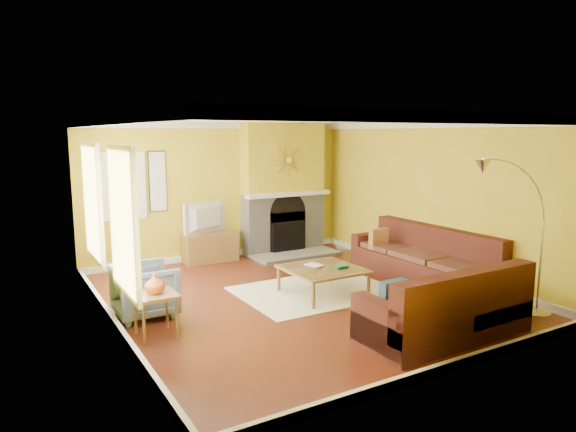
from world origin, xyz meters
TOP-DOWN VIEW (x-y plane):
  - floor at (0.00, 0.00)m, footprint 5.50×6.00m
  - ceiling at (0.00, 0.00)m, footprint 5.50×6.00m
  - wall_back at (0.00, 3.01)m, footprint 5.50×0.02m
  - wall_front at (0.00, -3.01)m, footprint 5.50×0.02m
  - wall_left at (-2.76, 0.00)m, footprint 0.02×6.00m
  - wall_right at (2.76, 0.00)m, footprint 0.02×6.00m
  - baseboard at (0.00, 0.00)m, footprint 5.50×6.00m
  - crown_molding at (0.00, 0.00)m, footprint 5.50×6.00m
  - window_left_near at (-2.72, 1.30)m, footprint 0.06×1.22m
  - window_left_far at (-2.72, -0.60)m, footprint 0.06×1.22m
  - window_back at (-1.90, 2.96)m, footprint 0.82×0.06m
  - wall_art at (-1.25, 2.97)m, footprint 0.34×0.04m
  - fireplace at (1.35, 2.80)m, footprint 1.80×0.40m
  - mantel at (1.35, 2.56)m, footprint 1.92×0.22m
  - hearth at (1.35, 2.25)m, footprint 1.80×0.70m
  - sunburst at (1.35, 2.57)m, footprint 0.70×0.04m
  - rug at (0.38, 0.07)m, footprint 2.40×1.80m
  - sectional_sofa at (1.19, -0.80)m, footprint 3.12×3.79m
  - coffee_table at (0.38, -0.12)m, footprint 1.11×1.11m
  - media_console at (-0.34, 2.75)m, footprint 1.04×0.47m
  - tv at (-0.34, 2.75)m, footprint 1.03×0.49m
  - subwoofer at (-0.08, 2.75)m, footprint 0.31×0.31m
  - armchair at (-2.25, 0.34)m, footprint 0.80×0.78m
  - side_table at (-2.34, -0.47)m, footprint 0.50×0.50m
  - vase at (-2.34, -0.47)m, footprint 0.24×0.24m
  - book at (0.21, -0.01)m, footprint 0.26×0.31m
  - arc_lamp at (1.80, -2.40)m, footprint 1.38×0.36m

SIDE VIEW (x-z plane):
  - floor at x=0.00m, z-range -0.02..0.00m
  - rug at x=0.38m, z-range 0.00..0.02m
  - hearth at x=1.35m, z-range 0.00..0.06m
  - baseboard at x=0.00m, z-range 0.00..0.12m
  - subwoofer at x=-0.08m, z-range 0.00..0.31m
  - coffee_table at x=0.38m, z-range 0.00..0.44m
  - side_table at x=-2.34m, z-range 0.00..0.55m
  - media_console at x=-0.34m, z-range 0.00..0.57m
  - armchair at x=-2.25m, z-range 0.00..0.73m
  - sectional_sofa at x=1.19m, z-range 0.00..0.90m
  - book at x=0.21m, z-range 0.44..0.47m
  - vase at x=-2.34m, z-range 0.55..0.81m
  - tv at x=-0.34m, z-range 0.57..1.18m
  - arc_lamp at x=1.80m, z-range 0.00..2.17m
  - mantel at x=1.35m, z-range 1.21..1.29m
  - wall_back at x=0.00m, z-range 0.00..2.70m
  - wall_front at x=0.00m, z-range 0.00..2.70m
  - wall_left at x=-2.76m, z-range 0.00..2.70m
  - wall_right at x=2.76m, z-range 0.00..2.70m
  - fireplace at x=1.35m, z-range 0.00..2.70m
  - window_left_near at x=-2.72m, z-range 0.64..2.36m
  - window_left_far at x=-2.72m, z-range 0.64..2.36m
  - window_back at x=-1.90m, z-range 0.94..2.16m
  - wall_art at x=-1.25m, z-range 1.03..2.17m
  - sunburst at x=1.35m, z-range 1.60..2.30m
  - crown_molding at x=0.00m, z-range 2.58..2.70m
  - ceiling at x=0.00m, z-range 2.70..2.72m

